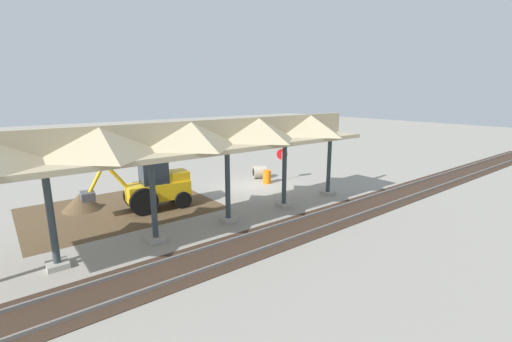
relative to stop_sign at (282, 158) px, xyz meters
name	(u,v)px	position (x,y,z in m)	size (l,w,h in m)	color
ground_plane	(255,186)	(2.40, 0.04, -1.63)	(120.00, 120.00, 0.00)	gray
dirt_work_zone	(121,209)	(10.81, -0.84, -1.62)	(9.32, 7.00, 0.01)	brown
platform_canopy	(191,138)	(9.13, 4.25, 2.54)	(19.26, 3.20, 4.90)	#9E998E
rail_tracks	(340,214)	(2.40, 6.99, -1.60)	(60.00, 2.58, 0.15)	slate
stop_sign	(282,158)	(0.00, 0.00, 0.00)	(0.62, 0.49, 2.26)	gray
backhoe	(155,186)	(9.29, 0.31, -0.37)	(5.37, 1.98, 2.82)	#EAB214
dirt_mound	(82,209)	(12.47, -2.00, -1.63)	(3.99, 3.99, 1.83)	brown
concrete_pipe	(259,172)	(0.77, -1.55, -1.17)	(1.21, 1.20, 0.91)	#9E9384
traffic_barrel	(267,177)	(1.27, -0.11, -1.18)	(0.56, 0.56, 0.90)	orange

